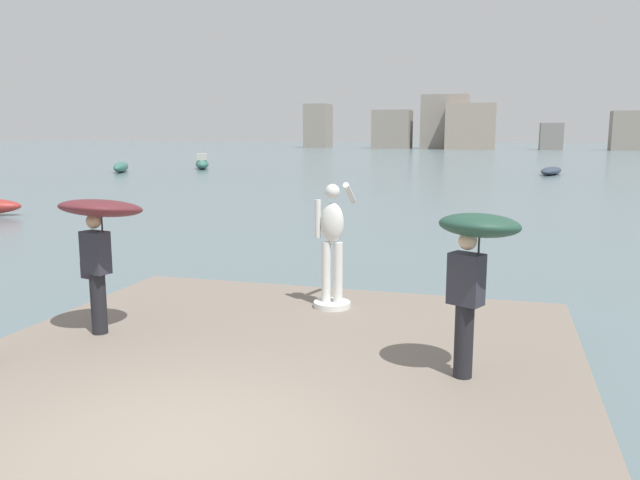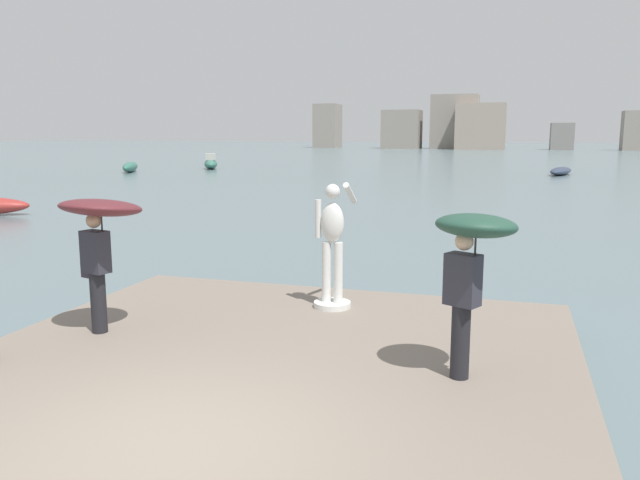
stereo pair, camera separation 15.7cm
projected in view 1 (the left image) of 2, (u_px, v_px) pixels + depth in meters
name	position (u px, v px, depth m)	size (l,w,h in m)	color
ground_plane	(460.00, 181.00, 43.71)	(400.00, 400.00, 0.00)	slate
pier	(245.00, 398.00, 7.29)	(7.79, 9.18, 0.40)	slate
statue_white_figure	(332.00, 249.00, 10.22)	(0.61, 0.87, 2.07)	silver
onlooker_left	(100.00, 225.00, 8.74)	(1.37, 1.38, 2.00)	black
onlooker_right	(475.00, 250.00, 7.12)	(1.22, 1.23, 1.98)	black
boat_near	(121.00, 167.00, 53.36)	(3.02, 5.00, 0.85)	#336B5B
boat_far	(551.00, 171.00, 50.15)	(2.51, 5.32, 0.61)	#2D384C
boat_leftward	(202.00, 163.00, 58.03)	(2.95, 4.33, 1.43)	#336B5B
distant_skyline	(458.00, 127.00, 133.78)	(85.44, 13.99, 11.45)	gray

